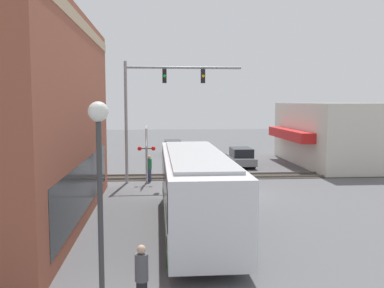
# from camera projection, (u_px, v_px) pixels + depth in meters

# --- Properties ---
(ground_plane) EXTENTS (120.00, 120.00, 0.00)m
(ground_plane) POSITION_uv_depth(u_px,v_px,m) (233.00, 195.00, 24.67)
(ground_plane) COLOR #565659
(shop_building) EXTENTS (13.34, 8.92, 5.24)m
(shop_building) POSITION_uv_depth(u_px,v_px,m) (339.00, 134.00, 36.79)
(shop_building) COLOR beige
(shop_building) RESTS_ON ground
(city_bus) EXTENTS (11.67, 2.59, 3.25)m
(city_bus) POSITION_uv_depth(u_px,v_px,m) (195.00, 187.00, 17.73)
(city_bus) COLOR silver
(city_bus) RESTS_ON ground
(traffic_signal_gantry) EXTENTS (0.42, 7.68, 7.97)m
(traffic_signal_gantry) POSITION_uv_depth(u_px,v_px,m) (157.00, 96.00, 27.92)
(traffic_signal_gantry) COLOR gray
(traffic_signal_gantry) RESTS_ON ground
(crossing_signal) EXTENTS (1.41, 1.18, 3.81)m
(crossing_signal) POSITION_uv_depth(u_px,v_px,m) (146.00, 149.00, 27.95)
(crossing_signal) COLOR gray
(crossing_signal) RESTS_ON ground
(streetlamp) EXTENTS (0.44, 0.44, 5.33)m
(streetlamp) POSITION_uv_depth(u_px,v_px,m) (100.00, 201.00, 9.30)
(streetlamp) COLOR #38383A
(streetlamp) RESTS_ON ground
(rail_track_near) EXTENTS (2.60, 60.00, 0.15)m
(rail_track_near) POSITION_uv_depth(u_px,v_px,m) (218.00, 176.00, 30.62)
(rail_track_near) COLOR #332D28
(rail_track_near) RESTS_ON ground
(parked_car_grey) EXTENTS (4.60, 1.82, 1.55)m
(parked_car_grey) POSITION_uv_depth(u_px,v_px,m) (241.00, 158.00, 35.62)
(parked_car_grey) COLOR slate
(parked_car_grey) RESTS_ON ground
(parked_car_silver) EXTENTS (4.83, 1.82, 1.53)m
(parked_car_silver) POSITION_uv_depth(u_px,v_px,m) (173.00, 148.00, 43.15)
(parked_car_silver) COLOR #B7B7BC
(parked_car_silver) RESTS_ON ground
(pedestrian_at_crossing) EXTENTS (0.34, 0.34, 1.76)m
(pedestrian_at_crossing) POSITION_uv_depth(u_px,v_px,m) (149.00, 168.00, 28.74)
(pedestrian_at_crossing) COLOR #2D3351
(pedestrian_at_crossing) RESTS_ON ground
(pedestrian_by_lamp) EXTENTS (0.34, 0.34, 1.76)m
(pedestrian_by_lamp) POSITION_uv_depth(u_px,v_px,m) (142.00, 278.00, 10.72)
(pedestrian_by_lamp) COLOR black
(pedestrian_by_lamp) RESTS_ON ground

